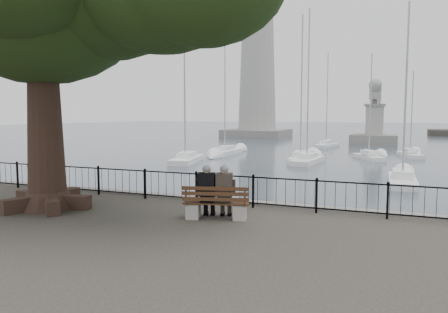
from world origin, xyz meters
The scene contains 15 objects.
harbor centered at (0.00, 3.00, -0.50)m, with size 260.00×260.00×1.20m.
railing centered at (0.00, 2.50, 0.56)m, with size 22.06×0.06×1.00m.
bench centered at (0.51, 0.65, 0.34)m, with size 1.93×1.03×0.98m.
person_left centered at (0.23, 0.68, 0.71)m, with size 0.58×0.84×1.55m.
person_right centered at (0.71, 0.82, 0.71)m, with size 0.58×0.84×1.55m.
lighthouse centered at (-18.00, 62.00, 12.17)m, with size 10.22×10.22×31.20m.
lion_monument centered at (2.00, 49.94, 1.15)m, with size 5.81×5.81×8.62m.
sailboat_a centered at (-11.03, 21.51, -0.68)m, with size 2.97×6.21×11.46m.
sailboat_b centered at (-2.49, 25.91, -0.65)m, with size 2.03×5.73×12.26m.
sailboat_c centered at (5.44, 15.94, -0.69)m, with size 1.61×5.20×10.22m.
sailboat_e centered at (-10.75, 29.44, -0.65)m, with size 1.57×5.56×12.23m.
sailboat_f centered at (2.72, 29.67, -0.70)m, with size 3.14×4.77×9.28m.
sailboat_g centered at (6.12, 33.37, -0.73)m, with size 2.45×4.89×8.04m.
sailboat_h centered at (-3.02, 42.66, -0.66)m, with size 2.51×5.36×11.31m.
sailboat_i centered at (-1.66, 24.51, -0.64)m, with size 1.86×5.52×12.38m.
Camera 1 is at (5.29, -10.50, 2.97)m, focal length 35.00 mm.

